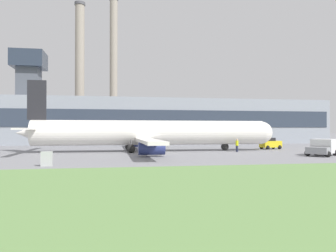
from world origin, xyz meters
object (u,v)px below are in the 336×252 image
(pushback_tug, at_px, (271,144))
(ground_crew_person, at_px, (237,145))
(baggage_truck, at_px, (322,147))
(airplane, at_px, (150,133))

(pushback_tug, xyz_separation_m, ground_crew_person, (-7.70, -5.19, 0.13))
(baggage_truck, relative_size, ground_crew_person, 2.68)
(baggage_truck, bearing_deg, airplane, 150.01)
(airplane, height_order, ground_crew_person, airplane)
(airplane, relative_size, pushback_tug, 10.54)
(airplane, bearing_deg, ground_crew_person, -14.03)
(pushback_tug, bearing_deg, airplane, -173.44)
(airplane, xyz_separation_m, baggage_truck, (19.15, -11.05, -1.61))
(baggage_truck, height_order, ground_crew_person, baggage_truck)
(airplane, height_order, pushback_tug, airplane)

